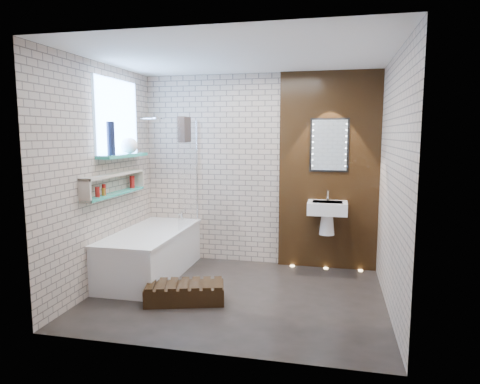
% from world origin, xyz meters
% --- Properties ---
extents(ground, '(3.20, 3.20, 0.00)m').
position_xyz_m(ground, '(0.00, 0.00, 0.00)').
color(ground, black).
rests_on(ground, ground).
extents(room_shell, '(3.24, 3.20, 2.60)m').
position_xyz_m(room_shell, '(0.00, 0.00, 1.30)').
color(room_shell, '#B7A191').
rests_on(room_shell, ground).
extents(walnut_panel, '(1.30, 0.06, 2.60)m').
position_xyz_m(walnut_panel, '(0.95, 1.27, 1.30)').
color(walnut_panel, black).
rests_on(walnut_panel, ground).
extents(clerestory_window, '(0.18, 1.00, 0.94)m').
position_xyz_m(clerestory_window, '(-1.57, 0.35, 1.90)').
color(clerestory_window, '#7FADE0').
rests_on(clerestory_window, room_shell).
extents(display_niche, '(0.14, 1.30, 0.26)m').
position_xyz_m(display_niche, '(-1.53, 0.15, 1.20)').
color(display_niche, teal).
rests_on(display_niche, room_shell).
extents(bathtub, '(0.79, 1.74, 0.70)m').
position_xyz_m(bathtub, '(-1.22, 0.45, 0.29)').
color(bathtub, white).
rests_on(bathtub, ground).
extents(bath_screen, '(0.01, 0.78, 1.40)m').
position_xyz_m(bath_screen, '(-0.87, 0.89, 1.28)').
color(bath_screen, white).
rests_on(bath_screen, bathtub).
extents(towel, '(0.10, 0.25, 0.33)m').
position_xyz_m(towel, '(-0.87, 0.77, 1.85)').
color(towel, '#292321').
rests_on(towel, bath_screen).
extents(shower_head, '(0.18, 0.18, 0.02)m').
position_xyz_m(shower_head, '(-1.30, 0.95, 2.00)').
color(shower_head, silver).
rests_on(shower_head, room_shell).
extents(washbasin, '(0.50, 0.36, 0.58)m').
position_xyz_m(washbasin, '(0.95, 1.07, 0.79)').
color(washbasin, white).
rests_on(washbasin, walnut_panel).
extents(led_mirror, '(0.50, 0.02, 0.70)m').
position_xyz_m(led_mirror, '(0.95, 1.23, 1.65)').
color(led_mirror, black).
rests_on(led_mirror, walnut_panel).
extents(walnut_step, '(0.91, 0.59, 0.19)m').
position_xyz_m(walnut_step, '(-0.51, -0.30, 0.09)').
color(walnut_step, black).
rests_on(walnut_step, ground).
extents(niche_bottles, '(0.06, 0.89, 0.16)m').
position_xyz_m(niche_bottles, '(-1.53, 0.19, 1.17)').
color(niche_bottles, maroon).
rests_on(niche_bottles, display_niche).
extents(sill_vases, '(0.20, 0.60, 0.38)m').
position_xyz_m(sill_vases, '(-1.50, 0.37, 1.68)').
color(sill_vases, white).
rests_on(sill_vases, clerestory_window).
extents(floor_uplights, '(0.96, 0.06, 0.01)m').
position_xyz_m(floor_uplights, '(0.95, 1.20, 0.01)').
color(floor_uplights, '#FFD899').
rests_on(floor_uplights, ground).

